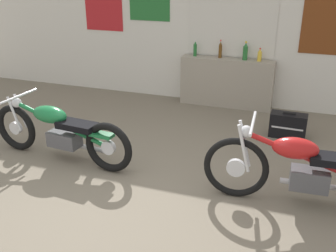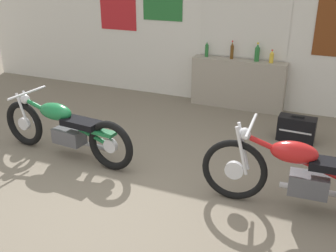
% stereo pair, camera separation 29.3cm
% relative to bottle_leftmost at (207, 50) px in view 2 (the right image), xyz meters
% --- Properties ---
extents(ground_plane, '(24.00, 24.00, 0.00)m').
position_rel_bottle_leftmost_xyz_m(ground_plane, '(0.02, -3.56, -0.98)').
color(ground_plane, '#706656').
extents(wall_back, '(10.00, 0.07, 2.80)m').
position_rel_bottle_leftmost_xyz_m(wall_back, '(0.03, 0.16, 0.42)').
color(wall_back, silver).
rests_on(wall_back, ground_plane).
extents(sill_counter, '(1.62, 0.28, 0.85)m').
position_rel_bottle_leftmost_xyz_m(sill_counter, '(0.59, -0.02, -0.55)').
color(sill_counter, gray).
rests_on(sill_counter, ground_plane).
extents(bottle_leftmost, '(0.06, 0.06, 0.28)m').
position_rel_bottle_leftmost_xyz_m(bottle_leftmost, '(0.00, 0.00, 0.00)').
color(bottle_leftmost, '#23662D').
rests_on(bottle_leftmost, sill_counter).
extents(bottle_left_center, '(0.06, 0.06, 0.31)m').
position_rel_bottle_leftmost_xyz_m(bottle_left_center, '(0.45, 0.01, 0.01)').
color(bottle_left_center, '#5B3814').
rests_on(bottle_left_center, sill_counter).
extents(bottle_center, '(0.08, 0.08, 0.31)m').
position_rel_bottle_leftmost_xyz_m(bottle_center, '(0.88, 0.00, 0.01)').
color(bottle_center, '#23662D').
rests_on(bottle_center, sill_counter).
extents(bottle_right_center, '(0.07, 0.07, 0.22)m').
position_rel_bottle_leftmost_xyz_m(bottle_right_center, '(1.12, -0.01, -0.03)').
color(bottle_right_center, gold).
rests_on(bottle_right_center, sill_counter).
extents(motorcycle_red, '(2.08, 0.64, 0.91)m').
position_rel_bottle_leftmost_xyz_m(motorcycle_red, '(1.97, -2.85, -0.54)').
color(motorcycle_red, black).
rests_on(motorcycle_red, ground_plane).
extents(motorcycle_green, '(2.12, 0.64, 0.81)m').
position_rel_bottle_leftmost_xyz_m(motorcycle_green, '(-1.01, -2.78, -0.58)').
color(motorcycle_green, black).
rests_on(motorcycle_green, ground_plane).
extents(hard_case_black, '(0.53, 0.26, 0.39)m').
position_rel_bottle_leftmost_xyz_m(hard_case_black, '(1.73, -1.07, -0.80)').
color(hard_case_black, black).
rests_on(hard_case_black, ground_plane).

